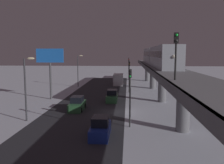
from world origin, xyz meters
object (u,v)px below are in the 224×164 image
sedan_blue (100,128)px  traffic_light_far (129,66)px  sedan_green (77,104)px  subway_train (157,56)px  traffic_light_mid (129,72)px  traffic_light_distant (129,63)px  sedan_green_2 (112,96)px  traffic_light_near (130,90)px  rail_signal (176,48)px  box_truck (118,79)px  commercial_billboard (50,61)px

sedan_blue → traffic_light_far: size_ratio=0.67×
sedan_green → sedan_blue: same height
subway_train → traffic_light_mid: size_ratio=5.76×
traffic_light_distant → sedan_blue: bearing=87.7°
sedan_green_2 → traffic_light_near: 14.96m
traffic_light_mid → traffic_light_distant: bearing=-90.0°
rail_signal → sedan_green: size_ratio=0.87×
sedan_green → box_truck: 29.05m
rail_signal → sedan_blue: bearing=-16.4°
sedan_blue → traffic_light_near: size_ratio=0.67×
traffic_light_near → traffic_light_mid: bearing=-90.0°
traffic_light_near → traffic_light_distant: (0.00, -70.00, 0.00)m
traffic_light_near → traffic_light_far: (0.00, -46.67, 0.00)m
subway_train → traffic_light_far: (5.49, -23.48, -3.42)m
sedan_green → traffic_light_distant: size_ratio=0.72×
sedan_blue → traffic_light_near: traffic_light_near is taller
sedan_blue → traffic_light_mid: traffic_light_mid is taller
sedan_blue → box_truck: 39.39m
sedan_green_2 → traffic_light_mid: (-2.90, -9.06, 3.40)m
sedan_green_2 → commercial_billboard: size_ratio=0.52×
rail_signal → traffic_light_distant: 75.30m
rail_signal → traffic_light_far: size_ratio=0.62×
traffic_light_near → subway_train: bearing=-103.3°
traffic_light_far → traffic_light_distant: size_ratio=1.00×
sedan_blue → traffic_light_near: bearing=47.0°
sedan_green → box_truck: box_truck is taller
subway_train → traffic_light_mid: bearing=-1.6°
traffic_light_mid → subway_train: bearing=178.4°
sedan_green → traffic_light_mid: (-7.50, -15.70, 3.41)m
rail_signal → sedan_green: 18.68m
subway_train → box_truck: (8.19, -13.09, -6.27)m
subway_train → sedan_green_2: subway_train is taller
rail_signal → traffic_light_far: 52.06m
subway_train → traffic_light_far: 24.36m
sedan_blue → traffic_light_mid: (-2.90, -26.44, 3.40)m
sedan_blue → traffic_light_distant: bearing=87.7°
subway_train → traffic_light_near: (5.49, 23.19, -3.42)m
rail_signal → traffic_light_mid: size_ratio=0.62×
rail_signal → sedan_blue: (6.68, -1.96, -7.76)m
subway_train → box_truck: 16.66m
rail_signal → traffic_light_far: rail_signal is taller
box_truck → sedan_blue: bearing=89.7°
sedan_green → traffic_light_far: size_ratio=0.72×
traffic_light_mid → commercial_billboard: bearing=29.9°
box_truck → sedan_green_2: bearing=89.5°
commercial_billboard → sedan_blue: bearing=120.6°
subway_train → traffic_light_mid: subway_train is taller
sedan_blue → commercial_billboard: 22.32m
rail_signal → box_truck: 42.47m
commercial_billboard → traffic_light_far: bearing=-113.9°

